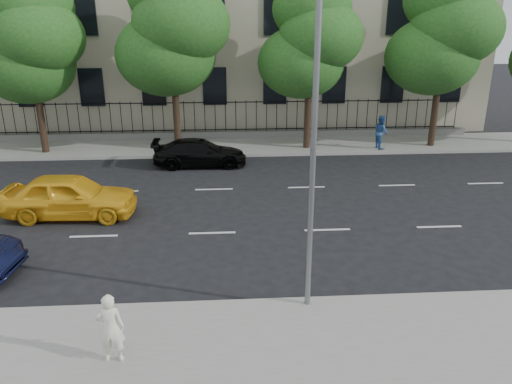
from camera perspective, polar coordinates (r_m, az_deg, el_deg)
ground at (r=14.99m, az=-5.19°, el=-8.66°), size 120.00×120.00×0.00m
near_sidewalk at (r=11.59m, az=-5.60°, el=-17.79°), size 60.00×4.00×0.15m
far_sidewalk at (r=28.08m, az=-4.65°, el=5.21°), size 60.00×4.00×0.15m
lane_markings at (r=19.30m, az=-4.92°, el=-1.91°), size 49.60×4.62×0.01m
iron_fence at (r=29.60m, az=-4.64°, el=7.11°), size 30.00×0.50×2.20m
street_light at (r=11.76m, az=6.30°, el=10.01°), size 0.25×3.32×8.05m
tree_b at (r=28.20m, az=-24.27°, el=15.55°), size 5.53×5.12×8.97m
tree_c at (r=26.66m, az=-9.49°, el=18.03°), size 5.89×5.50×9.80m
tree_d at (r=26.96m, az=6.24°, el=16.97°), size 5.34×4.94×8.84m
tree_e at (r=28.97m, az=20.67°, el=16.78°), size 5.71×5.31×9.46m
yellow_taxi at (r=19.47m, az=-20.48°, el=-0.43°), size 4.83×2.13×1.62m
black_sedan at (r=24.65m, az=-6.45°, el=4.48°), size 4.55×1.86×1.32m
woman_near at (r=11.18m, az=-16.29°, el=-14.69°), size 0.58×0.39×1.58m
pedestrian_far at (r=27.95m, az=14.10°, el=6.67°), size 0.80×0.96×1.80m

